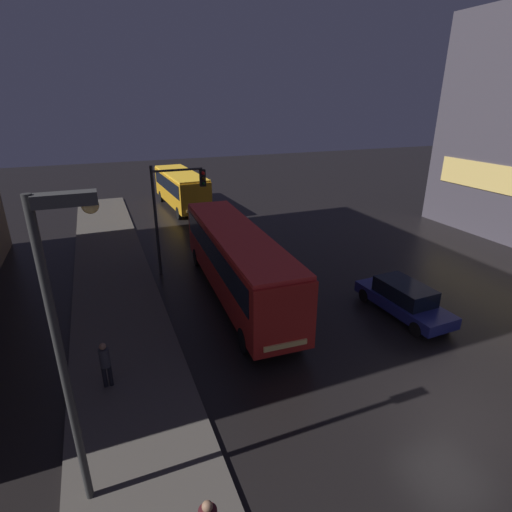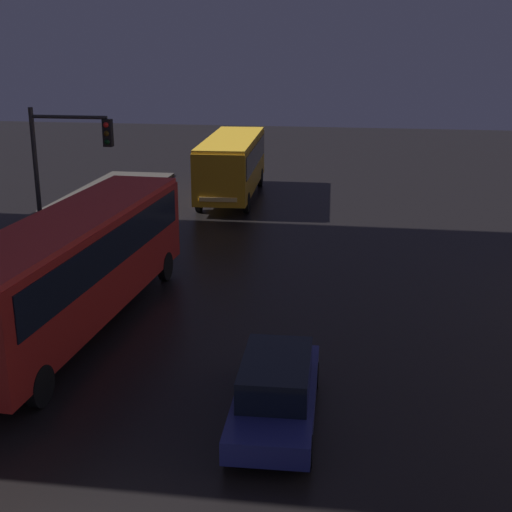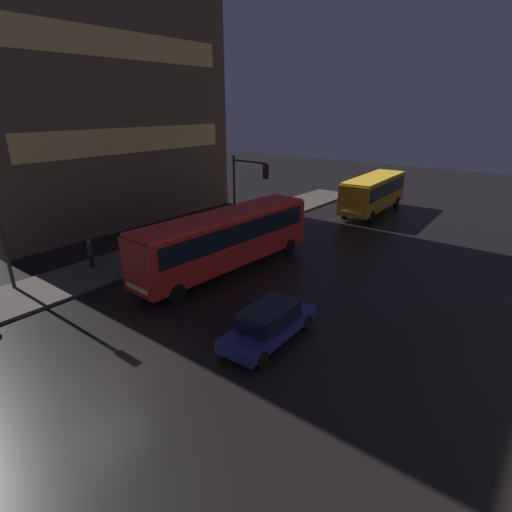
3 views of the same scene
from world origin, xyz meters
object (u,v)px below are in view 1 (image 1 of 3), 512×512
pedestrian_mid (105,362)px  street_lamp_sidewalk (66,316)px  car_taxi (404,299)px  bus_far (181,186)px  traffic_light_main (173,202)px  bus_near (236,257)px

pedestrian_mid → street_lamp_sidewalk: 5.69m
car_taxi → pedestrian_mid: size_ratio=2.90×
bus_far → traffic_light_main: bearing=74.2°
bus_near → car_taxi: 7.86m
bus_near → car_taxi: bus_near is taller
bus_near → traffic_light_main: traffic_light_main is taller
pedestrian_mid → traffic_light_main: (4.19, 9.03, 2.91)m
bus_far → pedestrian_mid: bus_far is taller
pedestrian_mid → traffic_light_main: bearing=-128.1°
car_taxi → pedestrian_mid: (-12.60, -0.40, 0.34)m
bus_far → street_lamp_sidewalk: bearing=71.1°
bus_near → traffic_light_main: bearing=-61.2°
bus_near → street_lamp_sidewalk: size_ratio=1.63×
bus_far → traffic_light_main: 14.36m
car_taxi → traffic_light_main: 12.48m
car_taxi → bus_near: bearing=-36.9°
bus_far → street_lamp_sidewalk: 28.21m
traffic_light_main → street_lamp_sidewalk: size_ratio=0.80×
pedestrian_mid → traffic_light_main: size_ratio=0.28×
car_taxi → street_lamp_sidewalk: bearing=17.0°
bus_far → street_lamp_sidewalk: size_ratio=1.30×
bus_far → traffic_light_main: size_ratio=1.61×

